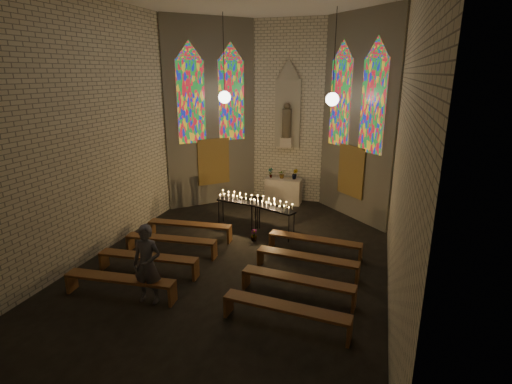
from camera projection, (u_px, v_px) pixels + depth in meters
floor at (237, 261)px, 11.10m from camera, size 12.00×12.00×0.00m
room at (271, 115)px, 13.11m from camera, size 8.22×12.43×7.00m
altar at (283, 191)px, 15.94m from camera, size 1.40×0.60×1.00m
flower_vase_left at (271, 173)px, 15.95m from camera, size 0.23×0.18×0.40m
flower_vase_center at (282, 174)px, 15.85m from camera, size 0.39×0.37×0.35m
flower_vase_right at (295, 174)px, 15.68m from camera, size 0.25×0.20×0.43m
aisle_flower_pot at (254, 235)px, 12.42m from camera, size 0.21×0.21×0.36m
votive_stand_left at (239, 199)px, 13.37m from camera, size 1.56×0.62×1.12m
votive_stand_right at (273, 206)px, 12.63m from camera, size 1.59×0.92×1.15m
pew_left_0 at (190, 226)px, 12.53m from camera, size 2.68×0.59×0.51m
pew_right_0 at (315, 241)px, 11.41m from camera, size 2.68×0.59×0.51m
pew_left_1 at (171, 241)px, 11.44m from camera, size 2.68×0.59×0.51m
pew_right_1 at (307, 259)px, 10.31m from camera, size 2.68×0.59×0.51m
pew_left_2 at (148, 259)px, 10.34m from camera, size 2.68×0.59×0.51m
pew_right_2 at (298, 281)px, 9.22m from camera, size 2.68×0.59×0.51m
pew_left_3 at (120, 281)px, 9.24m from camera, size 2.68×0.59×0.51m
pew_right_3 at (286, 310)px, 8.12m from camera, size 2.68×0.59×0.51m
visitor at (147, 264)px, 8.93m from camera, size 0.70×0.48×1.85m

